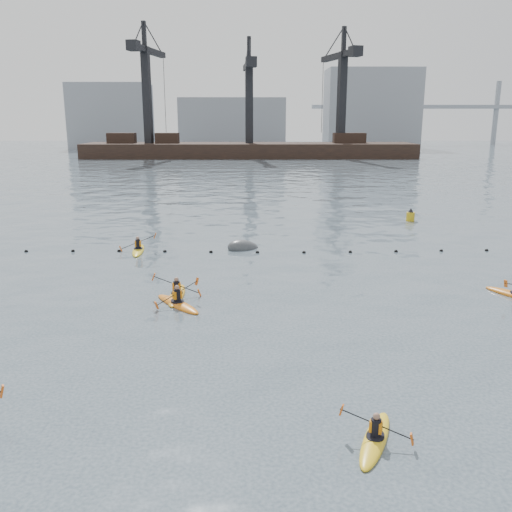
% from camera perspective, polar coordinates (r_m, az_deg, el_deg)
% --- Properties ---
extents(ground, '(400.00, 400.00, 0.00)m').
position_cam_1_polar(ground, '(14.27, -3.31, -21.87)').
color(ground, '#33404A').
rests_on(ground, ground).
extents(float_line, '(33.24, 0.73, 0.24)m').
position_cam_1_polar(float_line, '(35.07, -2.31, 0.46)').
color(float_line, black).
rests_on(float_line, ground).
extents(barge_pier, '(72.00, 19.30, 29.50)m').
position_cam_1_polar(barge_pier, '(121.67, -0.82, 11.23)').
color(barge_pier, black).
rests_on(barge_pier, ground).
extents(skyline, '(141.00, 28.00, 22.00)m').
position_cam_1_polar(skyline, '(161.78, 0.18, 14.60)').
color(skyline, gray).
rests_on(skyline, ground).
extents(kayaker_1, '(1.90, 2.96, 0.99)m').
position_cam_1_polar(kayaker_1, '(15.65, 12.44, -18.21)').
color(kayaker_1, yellow).
rests_on(kayaker_1, ground).
extents(kayaker_2, '(2.67, 3.10, 1.25)m').
position_cam_1_polar(kayaker_2, '(25.44, -8.27, -4.92)').
color(kayaker_2, orange).
rests_on(kayaker_2, ground).
extents(kayaker_3, '(2.37, 3.43, 1.30)m').
position_cam_1_polar(kayaker_3, '(26.67, -8.33, -4.00)').
color(kayaker_3, '#F1A91C').
rests_on(kayaker_3, ground).
extents(kayaker_5, '(2.41, 3.54, 1.31)m').
position_cam_1_polar(kayaker_5, '(36.09, -12.29, 0.66)').
color(kayaker_5, yellow).
rests_on(kayaker_5, ground).
extents(mooring_buoy, '(2.82, 2.37, 1.59)m').
position_cam_1_polar(mooring_buoy, '(36.05, -1.34, 0.81)').
color(mooring_buoy, '#3F4144').
rests_on(mooring_buoy, ground).
extents(nav_buoy, '(0.69, 0.69, 1.25)m').
position_cam_1_polar(nav_buoy, '(47.49, 15.95, 4.01)').
color(nav_buoy, gold).
rests_on(nav_buoy, ground).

